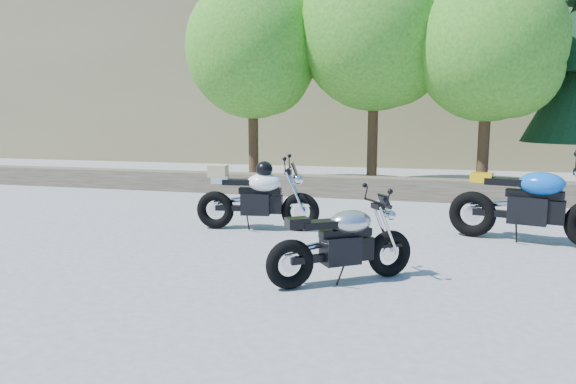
% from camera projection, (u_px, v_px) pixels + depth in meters
% --- Properties ---
extents(ground, '(90.00, 90.00, 0.00)m').
position_uv_depth(ground, '(255.00, 255.00, 7.15)').
color(ground, gray).
rests_on(ground, ground).
extents(stone_wall, '(22.00, 0.55, 0.50)m').
position_uv_depth(stone_wall, '(329.00, 186.00, 12.36)').
color(stone_wall, '#4B4132').
rests_on(stone_wall, ground).
extents(hillside, '(80.00, 30.00, 15.00)m').
position_uv_depth(hillside, '(444.00, 27.00, 32.02)').
color(hillside, '#726746').
rests_on(hillside, ground).
extents(tree_decid_left, '(3.67, 3.67, 5.62)m').
position_uv_depth(tree_decid_left, '(255.00, 53.00, 14.06)').
color(tree_decid_left, '#382314').
rests_on(tree_decid_left, ground).
extents(tree_decid_mid, '(4.08, 4.08, 6.24)m').
position_uv_depth(tree_decid_mid, '(379.00, 35.00, 13.53)').
color(tree_decid_mid, '#382314').
rests_on(tree_decid_mid, ground).
extents(tree_decid_right, '(3.54, 3.54, 5.41)m').
position_uv_depth(tree_decid_right, '(494.00, 50.00, 12.30)').
color(tree_decid_right, '#382314').
rests_on(tree_decid_right, ground).
extents(silver_bike, '(1.57, 1.20, 0.93)m').
position_uv_depth(silver_bike, '(343.00, 244.00, 5.88)').
color(silver_bike, black).
rests_on(silver_bike, ground).
extents(white_bike, '(2.12, 0.67, 1.17)m').
position_uv_depth(white_bike, '(257.00, 196.00, 8.66)').
color(white_bike, black).
rests_on(white_bike, ground).
extents(blue_bike, '(2.35, 0.93, 1.20)m').
position_uv_depth(blue_bike, '(531.00, 205.00, 7.73)').
color(blue_bike, black).
rests_on(blue_bike, ground).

